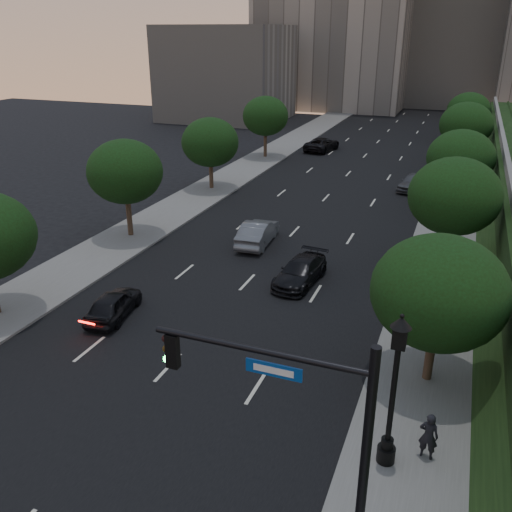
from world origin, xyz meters
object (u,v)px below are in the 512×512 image
at_px(sedan_mid_left, 258,232).
at_px(pedestrian_b, 447,322).
at_px(sedan_far_right, 413,182).
at_px(sedan_near_right, 300,272).
at_px(sedan_near_left, 113,304).
at_px(pedestrian_c, 444,282).
at_px(street_lamp, 392,398).
at_px(sedan_far_left, 322,144).
at_px(traffic_signal_mast, 320,456).
at_px(pedestrian_a, 429,436).

distance_m(sedan_mid_left, pedestrian_b, 15.00).
bearing_deg(sedan_far_right, sedan_near_right, -85.89).
bearing_deg(sedan_near_left, pedestrian_c, -161.53).
distance_m(street_lamp, sedan_near_left, 15.22).
bearing_deg(pedestrian_b, sedan_far_left, -57.95).
bearing_deg(sedan_far_right, sedan_far_left, 144.92).
relative_size(traffic_signal_mast, pedestrian_a, 4.08).
relative_size(sedan_far_left, pedestrian_b, 3.35).
bearing_deg(sedan_mid_left, sedan_far_left, -87.28).
bearing_deg(sedan_near_left, sedan_near_right, -145.78).
xyz_separation_m(sedan_far_left, sedan_far_right, (11.97, -13.85, -0.03)).
relative_size(traffic_signal_mast, sedan_far_left, 1.23).
bearing_deg(pedestrian_b, pedestrian_c, -74.85).
bearing_deg(sedan_near_left, street_lamp, 150.50).
xyz_separation_m(sedan_mid_left, pedestrian_c, (12.00, -3.96, 0.17)).
relative_size(sedan_mid_left, sedan_near_right, 1.04).
relative_size(sedan_near_right, pedestrian_a, 2.77).
bearing_deg(sedan_near_right, sedan_far_left, 108.59).
bearing_deg(sedan_near_right, pedestrian_a, -50.20).
height_order(sedan_near_right, sedan_far_right, sedan_far_right).
distance_m(traffic_signal_mast, pedestrian_b, 13.55).
height_order(traffic_signal_mast, sedan_near_right, traffic_signal_mast).
distance_m(sedan_near_left, sedan_far_left, 42.95).
bearing_deg(sedan_far_right, pedestrian_a, -69.16).
distance_m(sedan_mid_left, sedan_far_left, 31.29).
bearing_deg(sedan_far_left, sedan_mid_left, 106.29).
xyz_separation_m(sedan_near_right, pedestrian_b, (8.03, -3.62, 0.31)).
xyz_separation_m(sedan_near_right, sedan_far_right, (3.86, 22.01, 0.07)).
bearing_deg(sedan_near_right, sedan_far_right, 85.88).
relative_size(street_lamp, sedan_near_right, 1.18).
bearing_deg(pedestrian_b, pedestrian_a, 98.59).
distance_m(street_lamp, sedan_near_right, 14.15).
bearing_deg(sedan_near_right, pedestrian_c, 11.99).
distance_m(sedan_near_right, pedestrian_c, 7.67).
relative_size(traffic_signal_mast, sedan_mid_left, 1.42).
relative_size(sedan_far_left, sedan_far_right, 1.27).
bearing_deg(street_lamp, sedan_mid_left, 122.78).
bearing_deg(traffic_signal_mast, sedan_far_left, 104.43).
height_order(traffic_signal_mast, pedestrian_b, traffic_signal_mast).
xyz_separation_m(traffic_signal_mast, sedan_far_left, (-13.51, 52.50, -2.88)).
xyz_separation_m(sedan_mid_left, sedan_far_right, (8.25, 17.22, -0.05)).
xyz_separation_m(sedan_near_right, pedestrian_c, (7.62, 0.82, 0.29)).
bearing_deg(pedestrian_b, sedan_mid_left, -24.29).
distance_m(sedan_far_right, pedestrian_b, 25.97).
bearing_deg(sedan_far_left, sedan_near_left, 100.25).
bearing_deg(sedan_far_right, pedestrian_c, -65.89).
bearing_deg(sedan_near_right, sedan_near_left, -130.80).
bearing_deg(sedan_near_left, traffic_signal_mast, 134.36).
bearing_deg(sedan_mid_left, pedestrian_a, 122.54).
height_order(traffic_signal_mast, street_lamp, traffic_signal_mast).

